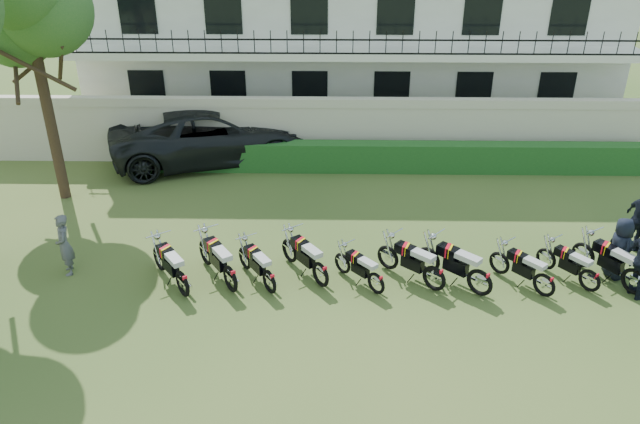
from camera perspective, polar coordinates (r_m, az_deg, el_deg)
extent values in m
plane|color=#335120|center=(15.07, 3.62, -7.20)|extent=(100.00, 100.00, 0.00)
cube|color=beige|center=(21.76, 2.89, 7.07)|extent=(30.00, 0.30, 2.00)
cube|color=beige|center=(21.38, 2.96, 9.96)|extent=(30.00, 0.35, 0.30)
cube|color=#1A491B|center=(21.25, 5.62, 5.02)|extent=(18.00, 0.60, 1.00)
cube|color=white|center=(26.88, 2.66, 16.56)|extent=(20.00, 8.00, 7.00)
cube|color=white|center=(22.28, 2.95, 14.28)|extent=(20.00, 1.40, 0.25)
cube|color=black|center=(21.52, 3.04, 15.44)|extent=(20.00, 0.05, 0.05)
cube|color=black|center=(21.62, 3.01, 14.28)|extent=(20.00, 0.05, 0.05)
cube|color=black|center=(24.42, -15.36, 9.91)|extent=(1.30, 0.12, 2.20)
cube|color=black|center=(23.67, -16.45, 17.99)|extent=(1.30, 0.12, 2.20)
cube|color=black|center=(23.77, -8.29, 10.13)|extent=(1.30, 0.12, 2.20)
cube|color=black|center=(22.99, -8.90, 18.48)|extent=(1.30, 0.12, 2.20)
cube|color=black|center=(23.48, -0.93, 10.19)|extent=(1.30, 0.12, 2.20)
cube|color=black|center=(22.69, -1.00, 18.66)|extent=(1.30, 0.12, 2.20)
cube|color=black|center=(23.57, 6.50, 10.09)|extent=(1.30, 0.12, 2.20)
cube|color=black|center=(22.78, 6.98, 18.52)|extent=(1.30, 0.12, 2.20)
cube|color=black|center=(24.04, 13.74, 9.83)|extent=(1.30, 0.12, 2.20)
cube|color=black|center=(23.27, 14.73, 18.05)|extent=(1.30, 0.12, 2.20)
cube|color=black|center=(24.86, 20.59, 9.44)|extent=(1.30, 0.12, 2.20)
cube|color=black|center=(24.12, 22.00, 17.33)|extent=(1.30, 0.12, 2.20)
cylinder|color=#473323|center=(20.15, -23.52, 8.03)|extent=(0.32, 0.32, 5.25)
sphere|color=#2D5F26|center=(19.50, -23.87, 16.59)|extent=(2.60, 2.60, 2.60)
sphere|color=#2D5F26|center=(20.09, -26.15, 14.87)|extent=(2.20, 2.20, 2.20)
torus|color=black|center=(14.49, -11.30, -7.80)|extent=(0.46, 0.58, 0.65)
torus|color=black|center=(15.58, -13.48, -5.33)|extent=(0.46, 0.58, 0.65)
cube|color=black|center=(14.90, -12.41, -6.10)|extent=(0.50, 0.59, 0.32)
cube|color=black|center=(14.94, -12.91, -4.75)|extent=(0.51, 0.55, 0.23)
cube|color=red|center=(14.94, -12.91, -4.71)|extent=(0.23, 0.29, 0.25)
cube|color=yellow|center=(14.88, -12.81, -4.82)|extent=(0.20, 0.27, 0.25)
cube|color=#B6B6B6|center=(14.50, -12.07, -5.54)|extent=(0.55, 0.62, 0.13)
cylinder|color=silver|center=(15.06, -13.56, -3.14)|extent=(0.53, 0.40, 0.03)
torus|color=black|center=(14.44, -6.95, -7.50)|extent=(0.46, 0.61, 0.67)
torus|color=black|center=(15.54, -9.33, -4.92)|extent=(0.46, 0.61, 0.67)
cube|color=black|center=(14.85, -8.13, -5.73)|extent=(0.50, 0.61, 0.33)
cube|color=black|center=(14.89, -8.63, -4.32)|extent=(0.51, 0.57, 0.24)
cube|color=red|center=(14.89, -8.64, -4.28)|extent=(0.25, 0.29, 0.25)
cube|color=yellow|center=(14.83, -8.53, -4.40)|extent=(0.22, 0.27, 0.25)
cube|color=#B6B6B6|center=(14.44, -7.71, -5.15)|extent=(0.56, 0.65, 0.13)
cylinder|color=silver|center=(15.00, -9.29, -2.64)|extent=(0.57, 0.40, 0.03)
torus|color=black|center=(14.39, -3.42, -7.64)|extent=(0.40, 0.54, 0.59)
torus|color=black|center=(15.33, -5.79, -5.34)|extent=(0.40, 0.54, 0.59)
cube|color=black|center=(14.74, -4.58, -6.07)|extent=(0.44, 0.54, 0.29)
cube|color=black|center=(14.76, -5.04, -4.82)|extent=(0.45, 0.50, 0.21)
cube|color=red|center=(14.76, -5.04, -4.79)|extent=(0.22, 0.26, 0.22)
cube|color=yellow|center=(14.71, -4.93, -4.89)|extent=(0.19, 0.24, 0.22)
cube|color=#B6B6B6|center=(14.38, -4.11, -5.56)|extent=(0.49, 0.57, 0.12)
cylinder|color=silver|center=(14.85, -5.66, -3.32)|extent=(0.50, 0.35, 0.03)
torus|color=black|center=(14.57, 1.60, -7.02)|extent=(0.45, 0.57, 0.64)
torus|color=black|center=(15.49, -1.42, -4.70)|extent=(0.45, 0.57, 0.64)
cube|color=black|center=(14.90, 0.16, -5.41)|extent=(0.49, 0.57, 0.31)
cube|color=black|center=(14.92, -0.38, -4.09)|extent=(0.50, 0.54, 0.23)
cube|color=red|center=(14.91, -0.38, -4.05)|extent=(0.23, 0.28, 0.24)
cube|color=yellow|center=(14.87, -0.24, -4.16)|extent=(0.20, 0.26, 0.24)
cube|color=#B6B6B6|center=(14.53, 0.81, -4.83)|extent=(0.54, 0.61, 0.13)
cylinder|color=silver|center=(14.99, -1.12, -2.52)|extent=(0.52, 0.40, 0.03)
torus|color=black|center=(14.53, 6.79, -7.54)|extent=(0.42, 0.46, 0.55)
torus|color=black|center=(15.19, 3.57, -5.67)|extent=(0.42, 0.46, 0.55)
cube|color=black|center=(14.75, 5.28, -6.22)|extent=(0.45, 0.48, 0.27)
cube|color=black|center=(14.74, 4.75, -5.11)|extent=(0.44, 0.46, 0.20)
cube|color=red|center=(14.74, 4.75, -5.08)|extent=(0.18, 0.25, 0.21)
cube|color=yellow|center=(14.70, 4.90, -5.16)|extent=(0.15, 0.23, 0.21)
cube|color=#B6B6B6|center=(14.46, 6.02, -5.70)|extent=(0.49, 0.51, 0.11)
cylinder|color=silver|center=(14.77, 4.00, -3.78)|extent=(0.42, 0.38, 0.03)
torus|color=black|center=(14.84, 12.59, -7.03)|extent=(0.54, 0.50, 0.65)
torus|color=black|center=(15.43, 8.25, -5.14)|extent=(0.54, 0.50, 0.65)
cube|color=black|center=(15.01, 10.59, -5.64)|extent=(0.56, 0.53, 0.32)
cube|color=black|center=(14.97, 9.91, -4.39)|extent=(0.54, 0.52, 0.23)
cube|color=red|center=(14.96, 9.91, -4.35)|extent=(0.19, 0.30, 0.24)
cube|color=yellow|center=(14.93, 10.11, -4.44)|extent=(0.16, 0.28, 0.24)
cube|color=#B6B6B6|center=(14.72, 11.63, -4.97)|extent=(0.60, 0.58, 0.13)
cylinder|color=silver|center=(14.96, 8.94, -2.89)|extent=(0.45, 0.49, 0.03)
torus|color=black|center=(14.90, 16.76, -7.37)|extent=(0.57, 0.54, 0.68)
torus|color=black|center=(15.46, 12.07, -5.37)|extent=(0.57, 0.54, 0.68)
cube|color=black|center=(15.05, 14.62, -5.90)|extent=(0.59, 0.57, 0.34)
cube|color=black|center=(14.99, 13.92, -4.58)|extent=(0.57, 0.56, 0.25)
cube|color=red|center=(14.99, 13.92, -4.55)|extent=(0.20, 0.31, 0.26)
cube|color=yellow|center=(14.96, 14.14, -4.64)|extent=(0.17, 0.30, 0.26)
cube|color=#B6B6B6|center=(14.76, 15.78, -5.20)|extent=(0.63, 0.62, 0.13)
cylinder|color=silver|center=(14.97, 12.90, -3.01)|extent=(0.48, 0.51, 0.03)
torus|color=black|center=(15.37, 21.74, -7.32)|extent=(0.45, 0.51, 0.59)
torus|color=black|center=(15.86, 17.88, -5.47)|extent=(0.45, 0.51, 0.59)
cube|color=black|center=(15.51, 20.01, -6.01)|extent=(0.48, 0.52, 0.29)
cube|color=black|center=(15.46, 19.48, -4.87)|extent=(0.47, 0.49, 0.21)
cube|color=red|center=(15.46, 19.48, -4.84)|extent=(0.20, 0.27, 0.22)
cube|color=yellow|center=(15.43, 19.66, -4.92)|extent=(0.17, 0.25, 0.22)
cube|color=#B6B6B6|center=(15.25, 21.01, -5.46)|extent=(0.52, 0.56, 0.12)
cylinder|color=silver|center=(15.44, 18.69, -3.51)|extent=(0.46, 0.40, 0.03)
torus|color=black|center=(15.97, 25.21, -6.74)|extent=(0.41, 0.50, 0.57)
torus|color=black|center=(16.43, 21.64, -4.97)|extent=(0.41, 0.50, 0.57)
cube|color=black|center=(16.10, 23.62, -5.50)|extent=(0.44, 0.51, 0.28)
cube|color=black|center=(16.06, 23.15, -4.43)|extent=(0.45, 0.48, 0.20)
cube|color=red|center=(16.05, 23.16, -4.40)|extent=(0.20, 0.25, 0.21)
cube|color=yellow|center=(16.03, 23.32, -4.48)|extent=(0.17, 0.24, 0.21)
cube|color=#B6B6B6|center=(15.86, 24.57, -4.99)|extent=(0.49, 0.54, 0.11)
cylinder|color=silver|center=(16.04, 22.45, -3.15)|extent=(0.46, 0.36, 0.03)
torus|color=black|center=(16.78, 24.78, -4.74)|extent=(0.44, 0.61, 0.66)
cube|color=black|center=(16.39, 27.02, -5.38)|extent=(0.49, 0.61, 0.33)
cube|color=black|center=(16.35, 26.52, -4.14)|extent=(0.50, 0.56, 0.24)
cube|color=red|center=(16.35, 26.53, -4.11)|extent=(0.25, 0.29, 0.25)
cube|color=yellow|center=(16.32, 26.72, -4.20)|extent=(0.22, 0.27, 0.25)
cylinder|color=silver|center=(16.35, 25.77, -2.65)|extent=(0.56, 0.38, 0.03)
imported|color=black|center=(22.23, -9.88, 7.03)|extent=(7.51, 5.05, 1.91)
imported|color=slate|center=(16.53, -22.34, -2.80)|extent=(0.58, 0.69, 1.60)
imported|color=black|center=(16.81, 25.71, -3.01)|extent=(0.68, 0.88, 1.60)
imported|color=black|center=(18.31, 27.24, -0.61)|extent=(0.63, 1.10, 1.76)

